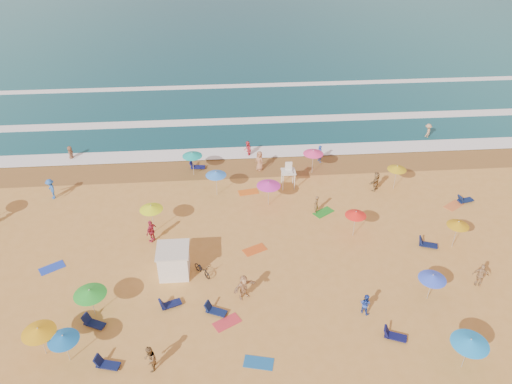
{
  "coord_description": "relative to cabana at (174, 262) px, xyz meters",
  "views": [
    {
      "loc": [
        -0.84,
        -27.28,
        24.0
      ],
      "look_at": [
        1.7,
        6.0,
        1.5
      ],
      "focal_mm": 35.0,
      "sensor_mm": 36.0,
      "label": 1
    }
  ],
  "objects": [
    {
      "name": "surf_foam",
      "position": [
        4.5,
        22.67,
        -0.9
      ],
      "size": [
        200.0,
        18.7,
        0.05
      ],
      "color": "white",
      "rests_on": "ground"
    },
    {
      "name": "bicycle",
      "position": [
        1.9,
        -0.3,
        -0.55
      ],
      "size": [
        1.51,
        1.72,
        0.9
      ],
      "primitive_type": "imported",
      "rotation": [
        0.0,
        0.0,
        0.65
      ],
      "color": "black",
      "rests_on": "ground"
    },
    {
      "name": "lifeguard_stand",
      "position": [
        9.2,
        10.2,
        0.05
      ],
      "size": [
        1.2,
        1.2,
        2.1
      ],
      "primitive_type": null,
      "color": "white",
      "rests_on": "ground"
    },
    {
      "name": "beachgoers",
      "position": [
        4.09,
        6.16,
        -0.16
      ],
      "size": [
        50.33,
        27.13,
        2.13
      ],
      "color": "olive",
      "rests_on": "ground"
    },
    {
      "name": "cabana",
      "position": [
        0.0,
        0.0,
        0.0
      ],
      "size": [
        2.0,
        2.0,
        2.0
      ],
      "primitive_type": "cube",
      "color": "white",
      "rests_on": "ground"
    },
    {
      "name": "wet_sand",
      "position": [
        4.5,
        13.85,
        -0.99
      ],
      "size": [
        220.0,
        220.0,
        0.0
      ],
      "primitive_type": "plane",
      "color": "olive",
      "rests_on": "ground"
    },
    {
      "name": "ground",
      "position": [
        4.5,
        1.35,
        -1.0
      ],
      "size": [
        220.0,
        220.0,
        0.0
      ],
      "primitive_type": "plane",
      "color": "gold",
      "rests_on": "ground"
    },
    {
      "name": "cabana_roof",
      "position": [
        0.0,
        0.0,
        1.06
      ],
      "size": [
        2.2,
        2.2,
        0.12
      ],
      "primitive_type": "cube",
      "color": "silver",
      "rests_on": "cabana"
    },
    {
      "name": "loungers",
      "position": [
        6.48,
        -0.46,
        -0.83
      ],
      "size": [
        29.76,
        22.11,
        0.34
      ],
      "color": "#0F184C",
      "rests_on": "ground"
    },
    {
      "name": "towels",
      "position": [
        4.7,
        -1.71,
        -0.98
      ],
      "size": [
        45.15,
        22.63,
        0.03
      ],
      "color": "#DF591B",
      "rests_on": "ground"
    },
    {
      "name": "beach_umbrellas",
      "position": [
        7.27,
        2.22,
        1.08
      ],
      "size": [
        53.78,
        23.73,
        0.72
      ],
      "color": "#12998C",
      "rests_on": "ground"
    }
  ]
}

